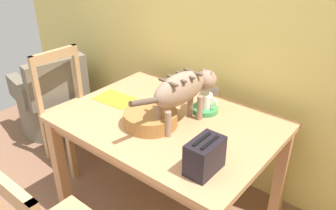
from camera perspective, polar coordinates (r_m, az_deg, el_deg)
name	(u,v)px	position (r m, az deg, el deg)	size (l,w,h in m)	color
wall_rear	(241,19)	(2.41, 11.88, 13.61)	(4.82, 0.11, 2.50)	#E9D575
dining_table	(168,131)	(2.17, 0.00, -4.35)	(1.31, 0.95, 0.75)	tan
cat	(184,89)	(1.99, 2.65, 2.62)	(0.18, 0.66, 0.33)	gray
saucer_bowl	(205,109)	(2.22, 6.08, -0.67)	(0.17, 0.17, 0.03)	#3A9854
coffee_mug	(206,101)	(2.19, 6.24, 0.70)	(0.13, 0.08, 0.09)	white
magazine	(116,99)	(2.39, -8.52, 0.98)	(0.27, 0.18, 0.01)	yellow
book_stack	(178,92)	(2.43, 1.64, 2.12)	(0.17, 0.12, 0.03)	#51A04F
wicker_basket	(151,118)	(2.06, -2.86, -2.12)	(0.32, 0.32, 0.09)	#9F6D38
toaster	(205,156)	(1.68, 6.02, -8.30)	(0.12, 0.20, 0.18)	black
wooden_chair_near	(72,110)	(2.97, -15.48, -0.76)	(0.45, 0.45, 0.92)	tan
wicker_armchair	(53,104)	(3.50, -18.32, 0.13)	(0.65, 0.67, 0.78)	#6E6657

